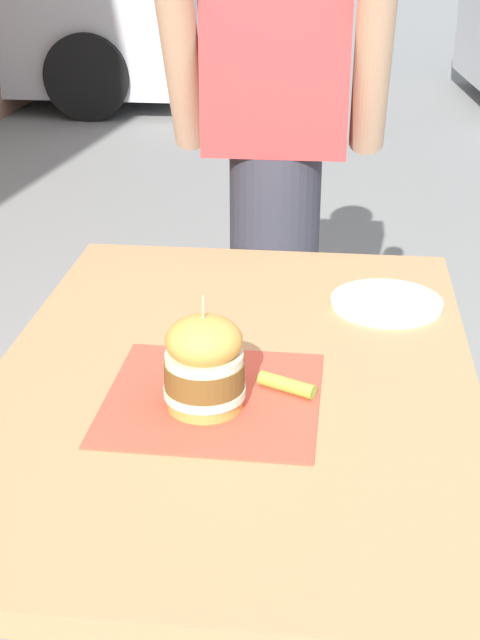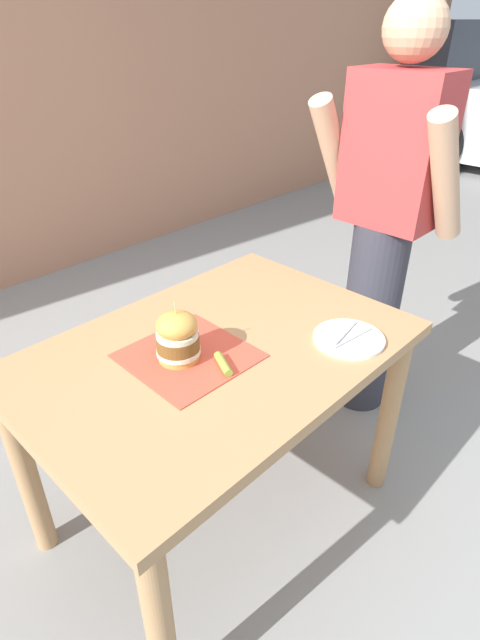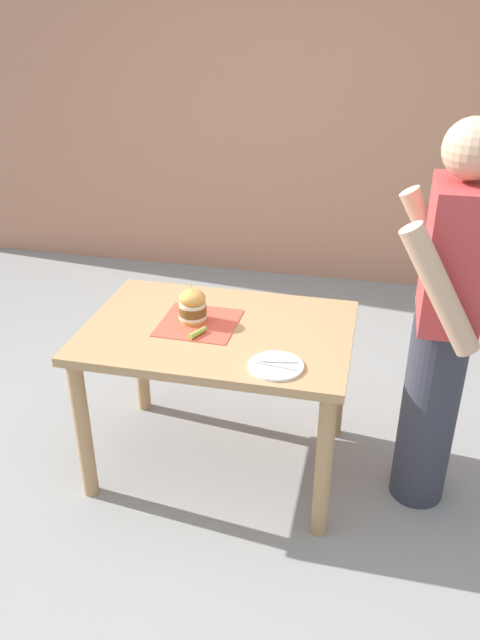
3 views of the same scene
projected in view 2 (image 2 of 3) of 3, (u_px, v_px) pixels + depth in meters
ground_plane at (222, 509)px, 1.90m from camera, size 80.00×80.00×0.00m
patio_table at (218, 378)px, 1.58m from camera, size 0.81×1.18×0.75m
serving_paper at (189, 356)px, 1.47m from camera, size 0.34×0.34×0.00m
sandwich at (178, 337)px, 1.41m from camera, size 0.13×0.13×0.19m
pickle_spear at (223, 364)px, 1.41m from camera, size 0.10×0.06×0.02m
side_plate_with_forks at (349, 338)px, 1.54m from camera, size 0.22×0.22×0.02m
diner_across_table at (384, 226)px, 2.02m from camera, size 0.55×0.35×1.69m
parked_car_near_curb at (386, 92)px, 7.06m from camera, size 4.21×1.86×1.60m
parked_car_far_end at (175, 67)px, 10.62m from camera, size 4.25×1.93×1.60m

